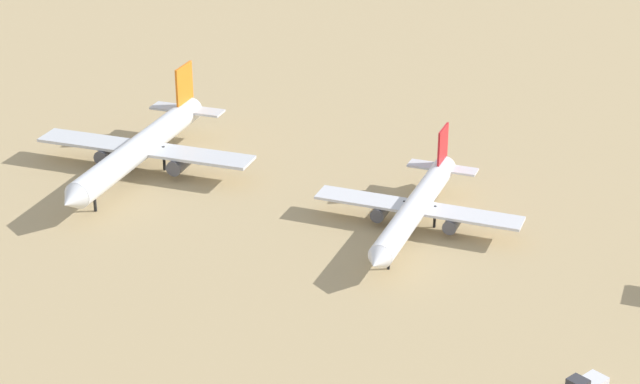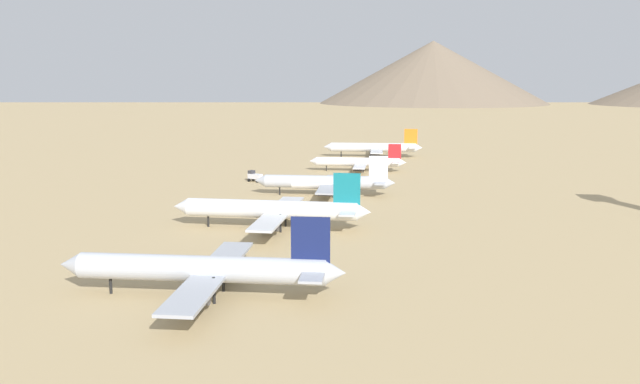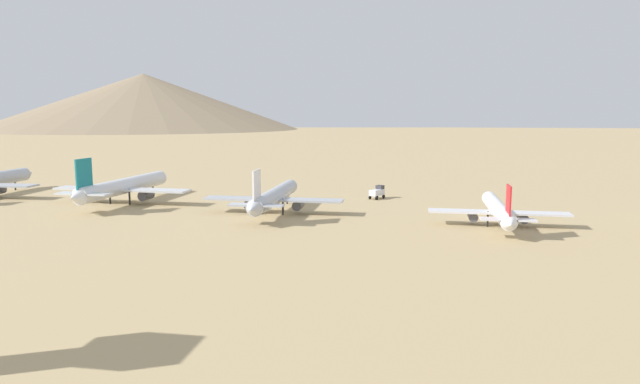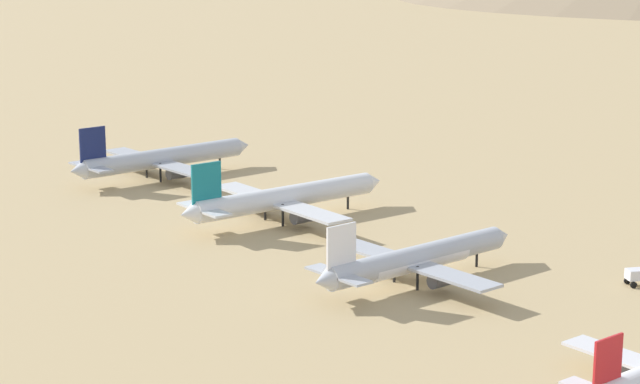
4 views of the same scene
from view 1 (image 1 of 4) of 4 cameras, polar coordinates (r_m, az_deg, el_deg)
parked_jet_0 at (r=181.24m, az=-9.19°, el=2.27°), size 45.79×37.13×13.22m
parked_jet_1 at (r=160.64m, az=4.97°, el=-0.78°), size 38.01×30.78×10.99m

